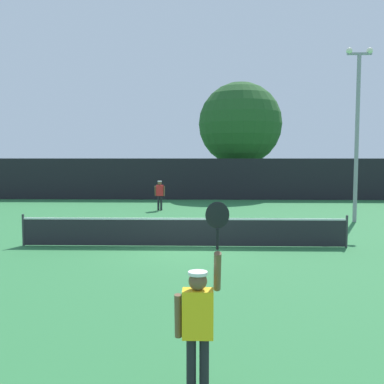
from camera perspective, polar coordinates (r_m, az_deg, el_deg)
ground_plane at (r=14.95m, az=-1.11°, el=-7.02°), size 120.00×120.00×0.00m
tennis_net at (r=14.85m, az=-1.11°, el=-5.09°), size 10.92×0.08×1.07m
perimeter_fence at (r=30.68m, az=0.23°, el=1.68°), size 39.43×0.12×2.86m
player_serving at (r=5.62m, az=0.87°, el=-15.62°), size 0.68×0.39×2.47m
player_receiving at (r=24.63m, az=-4.18°, el=-0.05°), size 0.57×0.24×1.65m
tennis_ball at (r=15.07m, az=-1.28°, el=-6.79°), size 0.07×0.07×0.07m
light_pole at (r=21.59m, az=20.53°, el=8.25°), size 1.18×0.28×7.86m
large_tree at (r=33.89m, az=6.23°, el=8.69°), size 6.25×6.25×8.56m
parked_car_near at (r=39.51m, az=9.31°, el=1.33°), size 2.28×4.36×1.69m
parked_car_mid at (r=39.68m, az=15.78°, el=1.23°), size 2.34×4.38×1.69m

